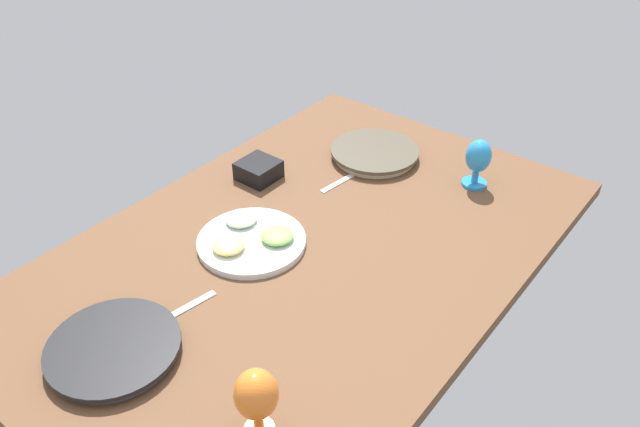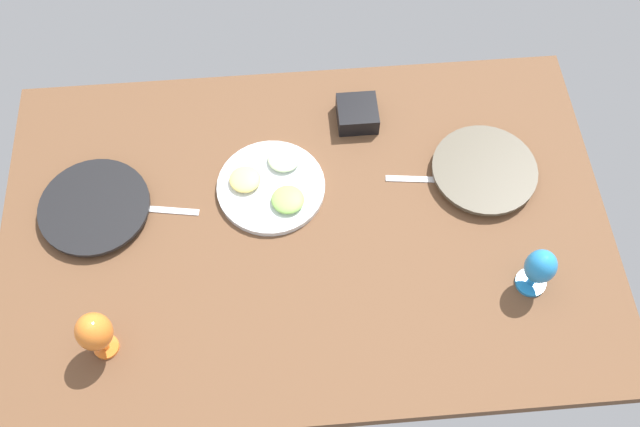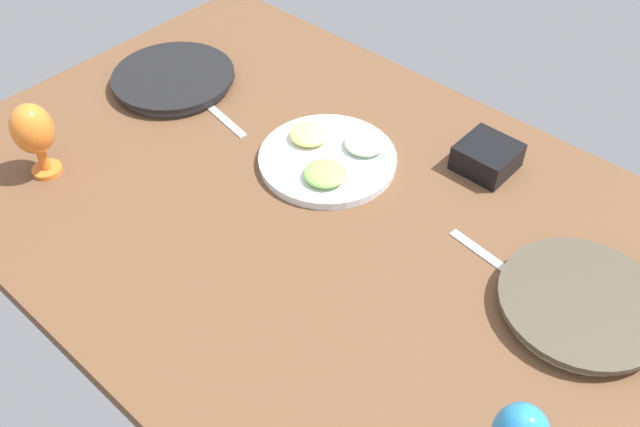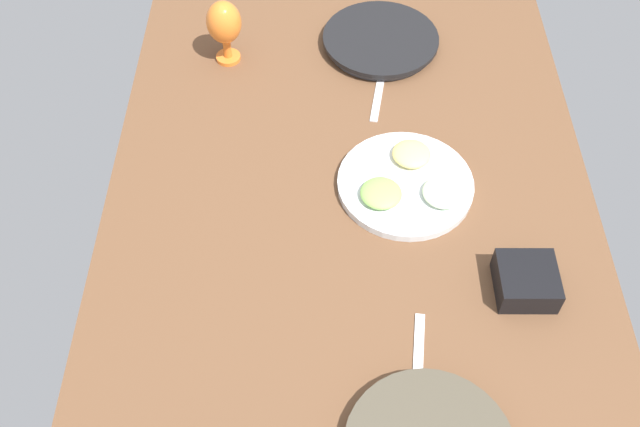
# 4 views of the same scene
# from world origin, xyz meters

# --- Properties ---
(ground_plane) EXTENTS (1.60, 1.04, 0.04)m
(ground_plane) POSITION_xyz_m (0.00, 0.00, -0.02)
(ground_plane) COLOR brown
(dinner_plate_left) EXTENTS (0.29, 0.29, 0.03)m
(dinner_plate_left) POSITION_xyz_m (-0.50, -0.12, 0.02)
(dinner_plate_left) COLOR beige
(dinner_plate_left) RESTS_ON ground_plane
(dinner_plate_right) EXTENTS (0.29, 0.29, 0.03)m
(dinner_plate_right) POSITION_xyz_m (0.55, -0.09, 0.02)
(dinner_plate_right) COLOR #4C4C51
(dinner_plate_right) RESTS_ON ground_plane
(fruit_platter) EXTENTS (0.29, 0.29, 0.04)m
(fruit_platter) POSITION_xyz_m (0.08, -0.12, 0.01)
(fruit_platter) COLOR silver
(fruit_platter) RESTS_ON ground_plane
(hurricane_glass_orange) EXTENTS (0.08, 0.08, 0.17)m
(hurricane_glass_orange) POSITION_xyz_m (0.50, 0.29, 0.11)
(hurricane_glass_orange) COLOR orange
(hurricane_glass_orange) RESTS_ON ground_plane
(square_bowl_black) EXTENTS (0.11, 0.11, 0.06)m
(square_bowl_black) POSITION_xyz_m (-0.17, -0.33, 0.03)
(square_bowl_black) COLOR black
(square_bowl_black) RESTS_ON ground_plane
(fork_by_left_plate) EXTENTS (0.18, 0.04, 0.01)m
(fork_by_left_plate) POSITION_xyz_m (-0.32, -0.11, 0.00)
(fork_by_left_plate) COLOR silver
(fork_by_left_plate) RESTS_ON ground_plane
(fork_by_right_plate) EXTENTS (0.18, 0.05, 0.01)m
(fork_by_right_plate) POSITION_xyz_m (0.37, -0.07, 0.00)
(fork_by_right_plate) COLOR silver
(fork_by_right_plate) RESTS_ON ground_plane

